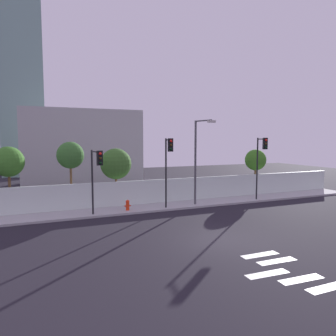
{
  "coord_description": "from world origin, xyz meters",
  "views": [
    {
      "loc": [
        -8.58,
        -13.21,
        5.07
      ],
      "look_at": [
        -0.18,
        6.5,
        3.11
      ],
      "focal_mm": 33.79,
      "sensor_mm": 36.0,
      "label": 1
    }
  ],
  "objects": [
    {
      "name": "roadside_tree_midleft",
      "position": [
        -6.11,
        10.77,
        3.89
      ],
      "size": [
        1.97,
        1.97,
        4.89
      ],
      "color": "brown",
      "rests_on": "ground"
    },
    {
      "name": "street_lamp_curbside",
      "position": [
        2.64,
        7.47,
        3.92
      ],
      "size": [
        0.7,
        2.02,
        6.3
      ],
      "color": "#4C4C51",
      "rests_on": "sidewalk"
    },
    {
      "name": "low_building_distant",
      "position": [
        -3.57,
        23.49,
        4.14
      ],
      "size": [
        12.67,
        6.0,
        8.27
      ],
      "primitive_type": "cube",
      "color": "#A8A8A8",
      "rests_on": "ground"
    },
    {
      "name": "traffic_light_left",
      "position": [
        0.06,
        7.01,
        3.76
      ],
      "size": [
        0.36,
        1.29,
        4.98
      ],
      "color": "black",
      "rests_on": "sidewalk"
    },
    {
      "name": "traffic_light_right",
      "position": [
        -4.99,
        6.68,
        3.27
      ],
      "size": [
        0.46,
        1.79,
        4.23
      ],
      "color": "black",
      "rests_on": "sidewalk"
    },
    {
      "name": "traffic_light_center",
      "position": [
        8.08,
        6.95,
        3.81
      ],
      "size": [
        0.44,
        1.4,
        5.04
      ],
      "color": "black",
      "rests_on": "sidewalk"
    },
    {
      "name": "roadside_tree_rightmost",
      "position": [
        10.58,
        10.77,
        3.12
      ],
      "size": [
        1.97,
        1.97,
        4.12
      ],
      "color": "brown",
      "rests_on": "ground"
    },
    {
      "name": "roadside_tree_midright",
      "position": [
        -2.75,
        10.77,
        3.16
      ],
      "size": [
        2.4,
        2.4,
        4.37
      ],
      "color": "brown",
      "rests_on": "ground"
    },
    {
      "name": "ground_plane",
      "position": [
        0.0,
        0.0,
        0.0
      ],
      "size": [
        80.0,
        80.0,
        0.0
      ],
      "primitive_type": "plane",
      "color": "black"
    },
    {
      "name": "fire_hydrant",
      "position": [
        -2.69,
        7.76,
        0.54
      ],
      "size": [
        0.44,
        0.26,
        0.72
      ],
      "color": "red",
      "rests_on": "sidewalk"
    },
    {
      "name": "crosswalk_marking",
      "position": [
        0.24,
        -4.1,
        0.0
      ],
      "size": [
        3.03,
        3.86,
        0.01
      ],
      "color": "silver",
      "rests_on": "ground"
    },
    {
      "name": "tower_on_skyline",
      "position": [
        -9.75,
        35.49,
        11.78
      ],
      "size": [
        5.52,
        5.0,
        23.56
      ],
      "primitive_type": "cube",
      "color": "gray",
      "rests_on": "ground"
    },
    {
      "name": "roadside_tree_leftmost",
      "position": [
        -10.18,
        10.77,
        3.52
      ],
      "size": [
        2.08,
        2.08,
        4.58
      ],
      "color": "brown",
      "rests_on": "ground"
    },
    {
      "name": "sidewalk",
      "position": [
        0.0,
        8.2,
        0.07
      ],
      "size": [
        36.0,
        2.4,
        0.15
      ],
      "primitive_type": "cube",
      "color": "#A6A6A6",
      "rests_on": "ground"
    },
    {
      "name": "perimeter_wall",
      "position": [
        0.0,
        9.49,
        1.05
      ],
      "size": [
        36.0,
        0.18,
        1.8
      ],
      "primitive_type": "cube",
      "color": "silver",
      "rests_on": "sidewalk"
    }
  ]
}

